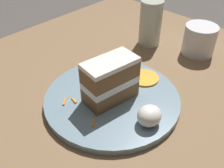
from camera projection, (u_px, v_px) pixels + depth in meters
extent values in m
plane|color=#4C4742|center=(91.00, 115.00, 0.60)|extent=(6.00, 6.00, 0.00)
cube|color=#846647|center=(91.00, 108.00, 0.59)|extent=(1.11, 0.84, 0.04)
cylinder|color=gray|center=(112.00, 99.00, 0.58)|extent=(0.30, 0.30, 0.02)
cube|color=brown|center=(110.00, 92.00, 0.56)|extent=(0.12, 0.07, 0.03)
cube|color=white|center=(110.00, 82.00, 0.54)|extent=(0.12, 0.07, 0.02)
cube|color=brown|center=(110.00, 72.00, 0.53)|extent=(0.12, 0.07, 0.03)
cube|color=white|center=(110.00, 63.00, 0.51)|extent=(0.12, 0.07, 0.01)
ellipsoid|color=white|center=(149.00, 116.00, 0.50)|extent=(0.05, 0.04, 0.04)
cylinder|color=orange|center=(144.00, 78.00, 0.62)|extent=(0.07, 0.07, 0.00)
cube|color=orange|center=(74.00, 101.00, 0.56)|extent=(0.01, 0.02, 0.00)
cube|color=orange|center=(111.00, 66.00, 0.66)|extent=(0.01, 0.02, 0.00)
cube|color=orange|center=(65.00, 101.00, 0.56)|extent=(0.02, 0.02, 0.00)
cube|color=orange|center=(87.00, 80.00, 0.62)|extent=(0.01, 0.01, 0.00)
cube|color=orange|center=(94.00, 123.00, 0.51)|extent=(0.02, 0.01, 0.00)
cylinder|color=beige|center=(150.00, 23.00, 0.75)|extent=(0.06, 0.06, 0.13)
cylinder|color=silver|center=(149.00, 36.00, 0.78)|extent=(0.06, 0.06, 0.05)
cylinder|color=white|center=(199.00, 40.00, 0.72)|extent=(0.09, 0.09, 0.08)
cylinder|color=#382314|center=(202.00, 28.00, 0.70)|extent=(0.07, 0.07, 0.01)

